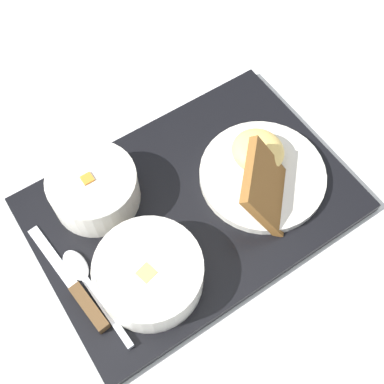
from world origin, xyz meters
name	(u,v)px	position (x,y,z in m)	size (l,w,h in m)	color
ground_plane	(192,207)	(0.00, 0.00, 0.00)	(4.00, 4.00, 0.00)	silver
serving_tray	(192,205)	(0.00, 0.00, 0.01)	(0.47, 0.34, 0.02)	black
bowl_salad	(94,187)	(-0.12, 0.07, 0.05)	(0.12, 0.12, 0.06)	silver
bowl_soup	(149,273)	(-0.11, -0.08, 0.05)	(0.14, 0.14, 0.05)	silver
plate_main	(262,171)	(0.11, -0.01, 0.04)	(0.19, 0.19, 0.09)	silver
knife	(81,297)	(-0.19, -0.05, 0.02)	(0.05, 0.18, 0.02)	silver
spoon	(88,283)	(-0.18, -0.04, 0.02)	(0.04, 0.16, 0.01)	silver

